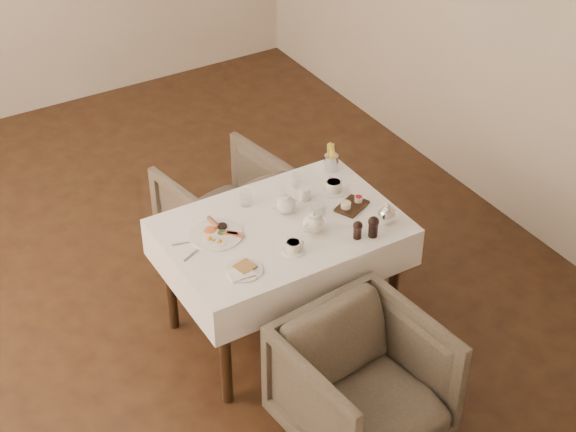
# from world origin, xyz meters

# --- Properties ---
(table) EXTENTS (1.28, 0.88, 0.75)m
(table) POSITION_xyz_m (0.33, -0.84, 0.64)
(table) COLOR black
(table) RESTS_ON ground
(armchair_near) EXTENTS (0.79, 0.81, 0.68)m
(armchair_near) POSITION_xyz_m (0.28, -1.72, 0.34)
(armchair_near) COLOR #4A4136
(armchair_near) RESTS_ON ground
(armchair_far) EXTENTS (0.81, 0.83, 0.65)m
(armchair_far) POSITION_xyz_m (0.40, -0.02, 0.33)
(armchair_far) COLOR #4A4136
(armchair_far) RESTS_ON ground
(breakfast_plate) EXTENTS (0.29, 0.29, 0.04)m
(breakfast_plate) POSITION_xyz_m (-0.02, -0.74, 0.77)
(breakfast_plate) COLOR white
(breakfast_plate) RESTS_ON table
(side_plate) EXTENTS (0.19, 0.19, 0.02)m
(side_plate) POSITION_xyz_m (-0.04, -1.09, 0.76)
(side_plate) COLOR white
(side_plate) RESTS_ON table
(teapot_centre) EXTENTS (0.18, 0.15, 0.13)m
(teapot_centre) POSITION_xyz_m (0.40, -0.75, 0.82)
(teapot_centre) COLOR white
(teapot_centre) RESTS_ON table
(teapot_front) EXTENTS (0.20, 0.17, 0.13)m
(teapot_front) POSITION_xyz_m (0.44, -0.98, 0.82)
(teapot_front) COLOR white
(teapot_front) RESTS_ON table
(creamer) EXTENTS (0.08, 0.08, 0.08)m
(creamer) POSITION_xyz_m (0.56, -0.70, 0.80)
(creamer) COLOR white
(creamer) RESTS_ON table
(teacup_near) EXTENTS (0.12, 0.12, 0.06)m
(teacup_near) POSITION_xyz_m (0.26, -1.07, 0.78)
(teacup_near) COLOR white
(teacup_near) RESTS_ON table
(teacup_far) EXTENTS (0.14, 0.14, 0.07)m
(teacup_far) POSITION_xyz_m (0.75, -0.72, 0.79)
(teacup_far) COLOR white
(teacup_far) RESTS_ON table
(glass_left) EXTENTS (0.08, 0.08, 0.09)m
(glass_left) POSITION_xyz_m (0.26, -0.57, 0.80)
(glass_left) COLOR silver
(glass_left) RESTS_ON table
(glass_mid) EXTENTS (0.09, 0.09, 0.10)m
(glass_mid) POSITION_xyz_m (0.55, -0.86, 0.81)
(glass_mid) COLOR silver
(glass_mid) RESTS_ON table
(glass_right) EXTENTS (0.06, 0.06, 0.09)m
(glass_right) POSITION_xyz_m (0.60, -0.56, 0.80)
(glass_right) COLOR silver
(glass_right) RESTS_ON table
(condiment_board) EXTENTS (0.22, 0.19, 0.05)m
(condiment_board) POSITION_xyz_m (0.75, -0.90, 0.77)
(condiment_board) COLOR black
(condiment_board) RESTS_ON table
(pepper_mill_left) EXTENTS (0.07, 0.07, 0.11)m
(pepper_mill_left) POSITION_xyz_m (0.62, -1.15, 0.81)
(pepper_mill_left) COLOR black
(pepper_mill_left) RESTS_ON table
(pepper_mill_right) EXTENTS (0.08, 0.08, 0.12)m
(pepper_mill_right) POSITION_xyz_m (0.70, -1.17, 0.82)
(pepper_mill_right) COLOR black
(pepper_mill_right) RESTS_ON table
(silver_pot) EXTENTS (0.14, 0.12, 0.13)m
(silver_pot) POSITION_xyz_m (0.83, -1.12, 0.82)
(silver_pot) COLOR white
(silver_pot) RESTS_ON table
(fries_cup) EXTENTS (0.08, 0.08, 0.18)m
(fries_cup) POSITION_xyz_m (0.86, -0.52, 0.83)
(fries_cup) COLOR silver
(fries_cup) RESTS_ON table
(cutlery_fork) EXTENTS (0.19, 0.07, 0.00)m
(cutlery_fork) POSITION_xyz_m (-0.17, -0.73, 0.76)
(cutlery_fork) COLOR silver
(cutlery_fork) RESTS_ON table
(cutlery_knife) EXTENTS (0.17, 0.10, 0.00)m
(cutlery_knife) POSITION_xyz_m (-0.18, -0.82, 0.76)
(cutlery_knife) COLOR silver
(cutlery_knife) RESTS_ON table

